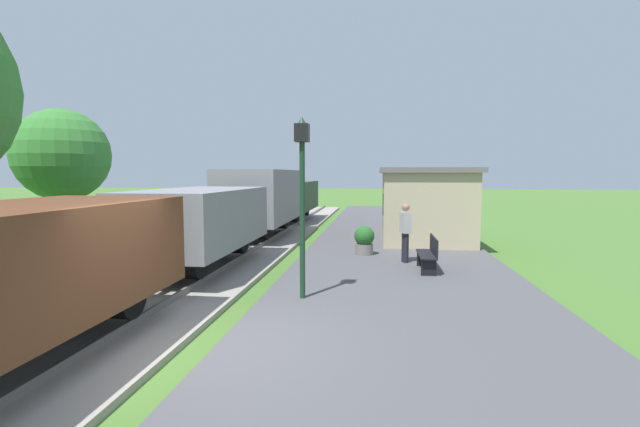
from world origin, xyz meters
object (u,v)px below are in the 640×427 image
(freight_train, at_px, (238,211))
(bench_near_hut, at_px, (429,253))
(lamp_post_near, at_px, (302,174))
(station_hut, at_px, (424,203))
(potted_planter, at_px, (364,240))
(tree_trackside_far, at_px, (62,156))
(person_waiting, at_px, (405,230))

(freight_train, xyz_separation_m, bench_near_hut, (6.36, -3.59, -0.76))
(lamp_post_near, bearing_deg, station_hut, 69.99)
(bench_near_hut, bearing_deg, station_hut, 85.87)
(freight_train, xyz_separation_m, potted_planter, (4.58, -1.38, -0.76))
(freight_train, distance_m, tree_trackside_far, 5.78)
(bench_near_hut, height_order, tree_trackside_far, tree_trackside_far)
(freight_train, relative_size, tree_trackside_far, 5.40)
(freight_train, distance_m, station_hut, 7.26)
(bench_near_hut, bearing_deg, lamp_post_near, -133.81)
(lamp_post_near, bearing_deg, tree_trackside_far, 154.67)
(person_waiting, height_order, lamp_post_near, lamp_post_near)
(station_hut, height_order, person_waiting, station_hut)
(freight_train, height_order, person_waiting, freight_train)
(potted_planter, height_order, tree_trackside_far, tree_trackside_far)
(tree_trackside_far, bearing_deg, station_hut, 24.50)
(freight_train, xyz_separation_m, lamp_post_near, (3.47, -6.60, 1.32))
(tree_trackside_far, bearing_deg, person_waiting, 1.18)
(freight_train, relative_size, station_hut, 4.48)
(potted_planter, distance_m, tree_trackside_far, 9.78)
(bench_near_hut, bearing_deg, freight_train, 150.54)
(person_waiting, bearing_deg, lamp_post_near, 43.53)
(lamp_post_near, bearing_deg, potted_planter, 77.98)
(bench_near_hut, xyz_separation_m, potted_planter, (-1.77, 2.21, 0.00))
(freight_train, xyz_separation_m, person_waiting, (5.80, -2.50, -0.30))
(person_waiting, bearing_deg, freight_train, -40.23)
(station_hut, relative_size, potted_planter, 6.33)
(station_hut, distance_m, bench_near_hut, 6.22)
(bench_near_hut, height_order, person_waiting, person_waiting)
(bench_near_hut, height_order, potted_planter, potted_planter)
(person_waiting, xyz_separation_m, potted_planter, (-1.21, 1.11, -0.46))
(bench_near_hut, height_order, lamp_post_near, lamp_post_near)
(tree_trackside_far, bearing_deg, potted_planter, 8.13)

